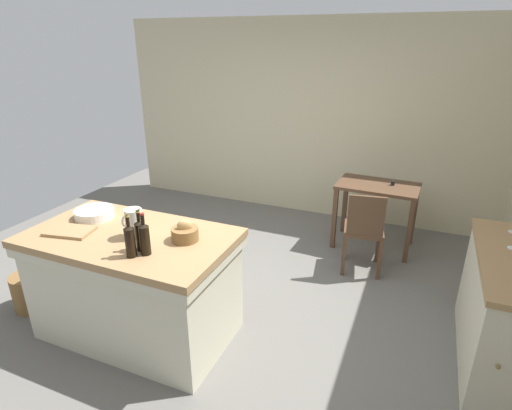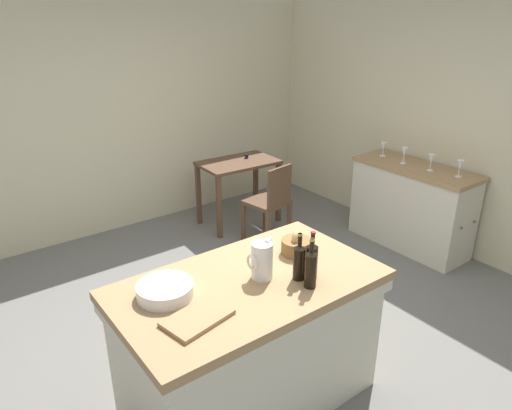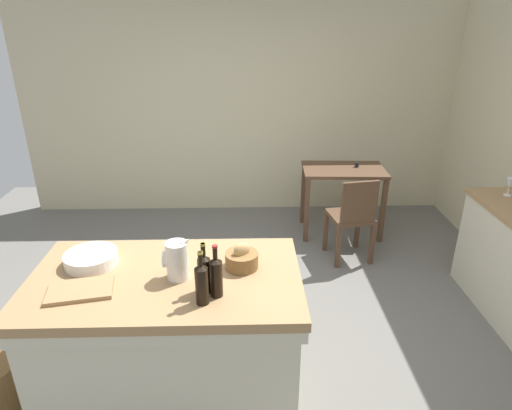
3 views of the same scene
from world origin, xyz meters
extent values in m
plane|color=#66635E|center=(0.00, 0.00, 0.00)|extent=(6.76, 6.76, 0.00)
cube|color=beige|center=(0.00, 2.60, 1.30)|extent=(5.32, 0.12, 2.60)
cube|color=#99754C|center=(-0.47, -0.56, 0.89)|extent=(1.61, 0.92, 0.06)
cube|color=beige|center=(-0.47, -0.56, 0.82)|extent=(1.59, 0.90, 0.08)
cube|color=beige|center=(-0.47, -0.56, 0.43)|extent=(1.53, 0.84, 0.86)
cube|color=beige|center=(2.26, 0.20, 0.43)|extent=(0.49, 1.27, 0.87)
sphere|color=brown|center=(2.14, -0.46, 0.48)|extent=(0.03, 0.03, 0.03)
cube|color=#513826|center=(1.11, 1.81, 0.76)|extent=(0.93, 0.60, 0.04)
cube|color=#513826|center=(0.69, 1.58, 0.37)|extent=(0.05, 0.05, 0.74)
cube|color=#513826|center=(1.52, 1.54, 0.37)|extent=(0.05, 0.05, 0.74)
cube|color=#513826|center=(0.71, 2.07, 0.37)|extent=(0.05, 0.05, 0.74)
cube|color=#513826|center=(1.54, 2.03, 0.37)|extent=(0.05, 0.05, 0.74)
cylinder|color=black|center=(1.27, 1.85, 0.80)|extent=(0.04, 0.04, 0.05)
cube|color=#513826|center=(1.08, 1.22, 0.46)|extent=(0.46, 0.46, 0.04)
cube|color=#513826|center=(1.11, 1.04, 0.70)|extent=(0.36, 0.09, 0.42)
cube|color=#513826|center=(1.22, 1.43, 0.22)|extent=(0.05, 0.05, 0.44)
cube|color=#513826|center=(0.87, 1.36, 0.22)|extent=(0.05, 0.05, 0.44)
cube|color=#513826|center=(1.28, 1.07, 0.22)|extent=(0.05, 0.05, 0.44)
cube|color=#513826|center=(0.93, 1.01, 0.22)|extent=(0.05, 0.05, 0.44)
cylinder|color=silver|center=(-0.39, -0.58, 1.03)|extent=(0.13, 0.13, 0.23)
cone|color=silver|center=(-0.33, -0.58, 1.16)|extent=(0.07, 0.04, 0.06)
torus|color=silver|center=(-0.46, -0.58, 1.04)|extent=(0.02, 0.10, 0.10)
cylinder|color=silver|center=(-0.95, -0.41, 0.96)|extent=(0.32, 0.32, 0.08)
cylinder|color=brown|center=(-0.01, -0.48, 0.97)|extent=(0.20, 0.20, 0.10)
ellipsoid|color=tan|center=(-0.01, -0.48, 1.04)|extent=(0.13, 0.11, 0.10)
cube|color=#99754C|center=(-0.91, -0.71, 0.93)|extent=(0.39, 0.28, 0.02)
cylinder|color=black|center=(-0.15, -0.77, 1.02)|extent=(0.07, 0.07, 0.21)
cone|color=black|center=(-0.15, -0.77, 1.14)|extent=(0.07, 0.07, 0.02)
cylinder|color=black|center=(-0.15, -0.77, 1.19)|extent=(0.03, 0.03, 0.07)
cylinder|color=maroon|center=(-0.15, -0.77, 1.22)|extent=(0.03, 0.03, 0.01)
cylinder|color=black|center=(-0.22, -0.73, 1.02)|extent=(0.07, 0.07, 0.21)
cone|color=black|center=(-0.22, -0.73, 1.13)|extent=(0.07, 0.07, 0.02)
cylinder|color=black|center=(-0.22, -0.73, 1.18)|extent=(0.03, 0.03, 0.07)
cylinder|color=#B29933|center=(-0.22, -0.73, 1.21)|extent=(0.03, 0.03, 0.01)
cylinder|color=black|center=(-0.22, -0.83, 1.02)|extent=(0.07, 0.07, 0.21)
cone|color=black|center=(-0.22, -0.83, 1.14)|extent=(0.07, 0.07, 0.02)
cylinder|color=black|center=(-0.22, -0.83, 1.19)|extent=(0.03, 0.03, 0.07)
cylinder|color=#B29933|center=(-0.22, -0.83, 1.22)|extent=(0.03, 0.03, 0.01)
cylinder|color=white|center=(2.23, 0.34, 0.91)|extent=(0.06, 0.06, 0.00)
cylinder|color=brown|center=(-1.60, -0.67, 0.17)|extent=(0.32, 0.32, 0.34)
camera|label=1|loc=(1.54, -2.80, 2.31)|focal=28.70mm
camera|label=2|loc=(-1.90, -2.53, 2.42)|focal=32.97mm
camera|label=3|loc=(0.01, -2.81, 2.33)|focal=30.93mm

